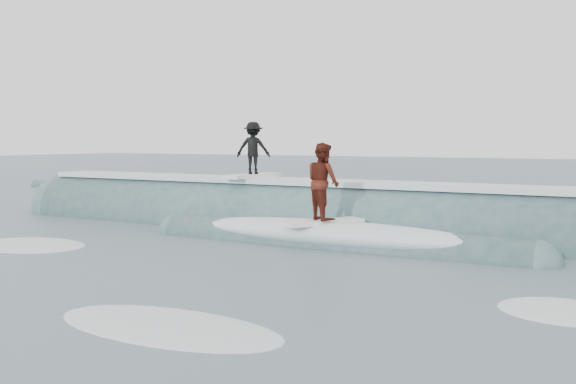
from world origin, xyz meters
The scene contains 6 objects.
ground centered at (0.00, 0.00, 0.00)m, with size 160.00×160.00×0.00m, color #425461.
breaking_wave centered at (0.19, 6.40, 0.04)m, with size 20.90×4.09×2.62m.
surfer_black centered at (-1.70, 6.62, 2.12)m, with size 1.10×2.06×1.59m.
surfer_red centered at (1.60, 4.42, 1.41)m, with size 1.53×1.99×1.89m.
whitewater centered at (0.02, -1.68, 0.00)m, with size 17.81×8.27×0.10m.
far_swells centered at (0.21, 17.65, 0.00)m, with size 37.88×8.65×0.80m.
Camera 1 is at (8.13, -8.83, 2.45)m, focal length 40.00 mm.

